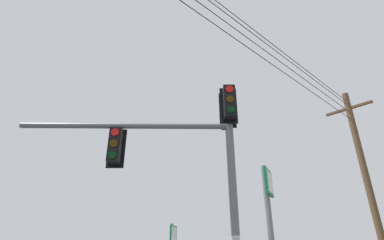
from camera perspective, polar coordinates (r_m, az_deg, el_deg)
signal_mast_assembly at (r=7.73m, az=0.47°, el=-6.10°), size 5.49×1.77×6.24m
utility_pole_wooden at (r=16.43m, az=29.75°, el=-10.80°), size 1.36×1.94×10.15m
overhead_wire_span at (r=9.75m, az=1.61°, el=21.15°), size 18.58×10.55×1.67m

